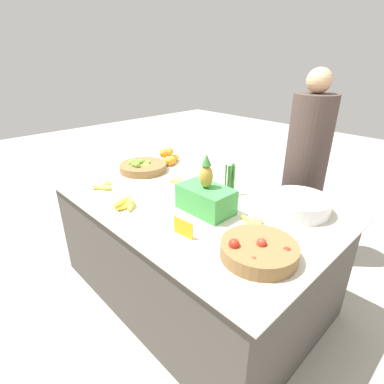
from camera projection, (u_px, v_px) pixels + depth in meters
The scene contains 14 objects.
ground_plane at pixel (192, 288), 2.28m from camera, with size 12.00×12.00×0.00m, color #ADA599.
market_table at pixel (192, 246), 2.12m from camera, with size 1.84×1.16×0.75m.
lime_bowl at pixel (143, 167), 2.44m from camera, with size 0.38×0.38×0.10m.
tomato_basket at pixel (258, 250), 1.38m from camera, with size 0.36×0.36×0.11m.
orange_pile at pixel (169, 158), 2.59m from camera, with size 0.16×0.22×0.14m.
metal_bowl at pixel (299, 204), 1.79m from camera, with size 0.36×0.36×0.10m.
price_sign at pixel (183, 228), 1.55m from camera, with size 0.13×0.02×0.09m.
produce_crate at pixel (206, 197), 1.78m from camera, with size 0.33×0.20×0.36m.
veg_bundle at pixel (231, 180), 1.97m from camera, with size 0.06×0.07×0.22m.
banana_bunch_front_center at pixel (126, 204), 1.84m from camera, with size 0.17×0.17×0.06m.
banana_bunch_middle_right at pixel (178, 181), 2.21m from camera, with size 0.16×0.13×0.04m.
banana_bunch_front_left at pixel (103, 186), 2.12m from camera, with size 0.16×0.18×0.03m.
banana_bunch_front_right at pixel (255, 223), 1.66m from camera, with size 0.20×0.15×0.03m.
vendor_person at pixel (303, 179), 2.39m from camera, with size 0.32×0.32×1.54m.
Camera 1 is at (1.28, -1.23, 1.60)m, focal length 28.00 mm.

